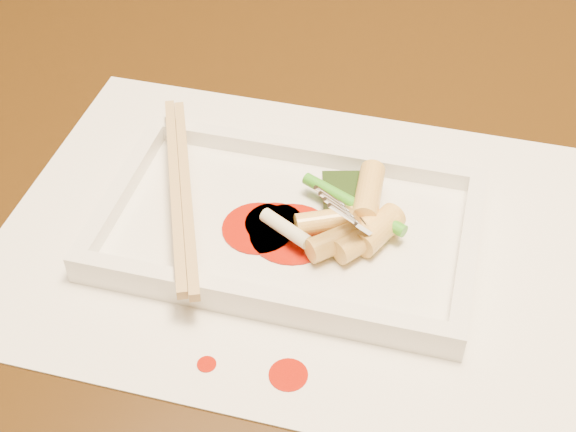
% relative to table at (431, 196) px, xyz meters
% --- Properties ---
extents(table, '(1.40, 0.90, 0.75)m').
position_rel_table_xyz_m(table, '(0.00, 0.00, 0.00)').
color(table, black).
rests_on(table, ground).
extents(placemat, '(0.40, 0.30, 0.00)m').
position_rel_table_xyz_m(placemat, '(-0.09, -0.18, 0.10)').
color(placemat, white).
rests_on(placemat, table).
extents(sauce_splatter_a, '(0.02, 0.02, 0.00)m').
position_rel_table_xyz_m(sauce_splatter_a, '(-0.06, -0.29, 0.10)').
color(sauce_splatter_a, '#AB1405').
rests_on(sauce_splatter_a, placemat).
extents(sauce_splatter_b, '(0.01, 0.01, 0.00)m').
position_rel_table_xyz_m(sauce_splatter_b, '(-0.11, -0.30, 0.10)').
color(sauce_splatter_b, '#AB1405').
rests_on(sauce_splatter_b, placemat).
extents(plate_base, '(0.26, 0.16, 0.01)m').
position_rel_table_xyz_m(plate_base, '(-0.09, -0.18, 0.11)').
color(plate_base, white).
rests_on(plate_base, placemat).
extents(plate_rim_far, '(0.26, 0.01, 0.01)m').
position_rel_table_xyz_m(plate_rim_far, '(-0.09, -0.11, 0.12)').
color(plate_rim_far, white).
rests_on(plate_rim_far, plate_base).
extents(plate_rim_near, '(0.26, 0.01, 0.01)m').
position_rel_table_xyz_m(plate_rim_near, '(-0.09, -0.25, 0.12)').
color(plate_rim_near, white).
rests_on(plate_rim_near, plate_base).
extents(plate_rim_left, '(0.01, 0.14, 0.01)m').
position_rel_table_xyz_m(plate_rim_left, '(-0.22, -0.18, 0.12)').
color(plate_rim_left, white).
rests_on(plate_rim_left, plate_base).
extents(plate_rim_right, '(0.01, 0.14, 0.01)m').
position_rel_table_xyz_m(plate_rim_right, '(0.03, -0.18, 0.12)').
color(plate_rim_right, white).
rests_on(plate_rim_right, plate_base).
extents(veg_piece, '(0.04, 0.04, 0.01)m').
position_rel_table_xyz_m(veg_piece, '(-0.06, -0.14, 0.12)').
color(veg_piece, black).
rests_on(veg_piece, plate_base).
extents(scallion_white, '(0.04, 0.03, 0.01)m').
position_rel_table_xyz_m(scallion_white, '(-0.09, -0.19, 0.12)').
color(scallion_white, '#EAEACC').
rests_on(scallion_white, plate_base).
extents(scallion_green, '(0.08, 0.04, 0.01)m').
position_rel_table_xyz_m(scallion_green, '(-0.05, -0.16, 0.12)').
color(scallion_green, '#2B8E17').
rests_on(scallion_green, plate_base).
extents(chopstick_a, '(0.08, 0.19, 0.01)m').
position_rel_table_xyz_m(chopstick_a, '(-0.17, -0.18, 0.13)').
color(chopstick_a, tan).
rests_on(chopstick_a, plate_rim_near).
extents(chopstick_b, '(0.08, 0.19, 0.01)m').
position_rel_table_xyz_m(chopstick_b, '(-0.17, -0.18, 0.13)').
color(chopstick_b, tan).
rests_on(chopstick_b, plate_rim_near).
extents(fork, '(0.09, 0.10, 0.14)m').
position_rel_table_xyz_m(fork, '(-0.02, -0.16, 0.18)').
color(fork, silver).
rests_on(fork, plate_base).
extents(sauce_blob_0, '(0.06, 0.06, 0.00)m').
position_rel_table_xyz_m(sauce_blob_0, '(-0.09, -0.19, 0.11)').
color(sauce_blob_0, '#AB1405').
rests_on(sauce_blob_0, plate_base).
extents(sauce_blob_1, '(0.05, 0.05, 0.00)m').
position_rel_table_xyz_m(sauce_blob_1, '(-0.11, -0.19, 0.11)').
color(sauce_blob_1, '#AB1405').
rests_on(sauce_blob_1, plate_base).
extents(sauce_blob_2, '(0.04, 0.04, 0.00)m').
position_rel_table_xyz_m(sauce_blob_2, '(-0.10, -0.18, 0.11)').
color(sauce_blob_2, '#AB1405').
rests_on(sauce_blob_2, plate_base).
extents(rice_cake_0, '(0.05, 0.05, 0.02)m').
position_rel_table_xyz_m(rice_cake_0, '(-0.05, -0.19, 0.12)').
color(rice_cake_0, '#F1D170').
rests_on(rice_cake_0, plate_base).
extents(rice_cake_1, '(0.04, 0.05, 0.02)m').
position_rel_table_xyz_m(rice_cake_1, '(-0.03, -0.19, 0.12)').
color(rice_cake_1, '#F1D170').
rests_on(rice_cake_1, plate_base).
extents(rice_cake_2, '(0.02, 0.05, 0.02)m').
position_rel_table_xyz_m(rice_cake_2, '(-0.04, -0.15, 0.13)').
color(rice_cake_2, '#F1D170').
rests_on(rice_cake_2, plate_base).
extents(rice_cake_3, '(0.04, 0.03, 0.02)m').
position_rel_table_xyz_m(rice_cake_3, '(-0.06, -0.18, 0.12)').
color(rice_cake_3, '#F1D170').
rests_on(rice_cake_3, plate_base).
extents(rice_cake_4, '(0.03, 0.04, 0.02)m').
position_rel_table_xyz_m(rice_cake_4, '(-0.03, -0.18, 0.12)').
color(rice_cake_4, '#F1D170').
rests_on(rice_cake_4, plate_base).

